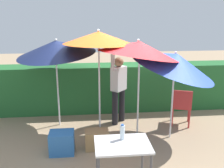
# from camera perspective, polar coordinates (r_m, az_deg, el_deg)

# --- Properties ---
(ground_plane) EXTENTS (24.00, 24.00, 0.00)m
(ground_plane) POSITION_cam_1_polar(r_m,az_deg,el_deg) (5.64, 0.32, -11.66)
(ground_plane) COLOR #9E8466
(hedge_row) EXTENTS (8.00, 0.70, 1.24)m
(hedge_row) POSITION_cam_1_polar(r_m,az_deg,el_deg) (6.95, -1.15, -0.79)
(hedge_row) COLOR #23602D
(hedge_row) RESTS_ON ground_plane
(umbrella_rainbow) EXTENTS (1.44, 1.44, 2.27)m
(umbrella_rainbow) POSITION_cam_1_polar(r_m,az_deg,el_deg) (5.25, -3.00, 10.18)
(umbrella_rainbow) COLOR silver
(umbrella_rainbow) RESTS_ON ground_plane
(umbrella_orange) EXTENTS (1.82, 1.77, 2.14)m
(umbrella_orange) POSITION_cam_1_polar(r_m,az_deg,el_deg) (5.30, 13.79, 4.96)
(umbrella_orange) COLOR silver
(umbrella_orange) RESTS_ON ground_plane
(umbrella_yellow) EXTENTS (1.76, 1.75, 2.14)m
(umbrella_yellow) POSITION_cam_1_polar(r_m,az_deg,el_deg) (5.81, -12.34, 7.90)
(umbrella_yellow) COLOR silver
(umbrella_yellow) RESTS_ON ground_plane
(umbrella_navy) EXTENTS (1.64, 1.62, 2.23)m
(umbrella_navy) POSITION_cam_1_polar(r_m,az_deg,el_deg) (5.06, 5.99, 7.84)
(umbrella_navy) COLOR silver
(umbrella_navy) RESTS_ON ground_plane
(person_vendor) EXTENTS (0.44, 0.46, 1.88)m
(person_vendor) POSITION_cam_1_polar(r_m,az_deg,el_deg) (6.01, 1.47, -0.30)
(person_vendor) COLOR black
(person_vendor) RESTS_ON ground_plane
(chair_plastic) EXTENTS (0.56, 0.56, 0.89)m
(chair_plastic) POSITION_cam_1_polar(r_m,az_deg,el_deg) (6.20, 15.17, -4.47)
(chair_plastic) COLOR #B72D2D
(chair_plastic) RESTS_ON ground_plane
(cooler_box) EXTENTS (0.46, 0.36, 0.42)m
(cooler_box) POSITION_cam_1_polar(r_m,az_deg,el_deg) (5.06, -11.05, -12.65)
(cooler_box) COLOR #2D6BB7
(cooler_box) RESTS_ON ground_plane
(crate_cardboard) EXTENTS (0.45, 0.31, 0.37)m
(crate_cardboard) POSITION_cam_1_polar(r_m,az_deg,el_deg) (5.15, -3.37, -12.17)
(crate_cardboard) COLOR #9E7A4C
(crate_cardboard) RESTS_ON ground_plane
(folding_table) EXTENTS (0.80, 0.60, 0.77)m
(folding_table) POSITION_cam_1_polar(r_m,az_deg,el_deg) (3.83, 2.36, -14.34)
(folding_table) COLOR #4C4C51
(folding_table) RESTS_ON ground_plane
(bottle_water) EXTENTS (0.07, 0.07, 0.24)m
(bottle_water) POSITION_cam_1_polar(r_m,az_deg,el_deg) (3.85, 2.32, -10.63)
(bottle_water) COLOR silver
(bottle_water) RESTS_ON folding_table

